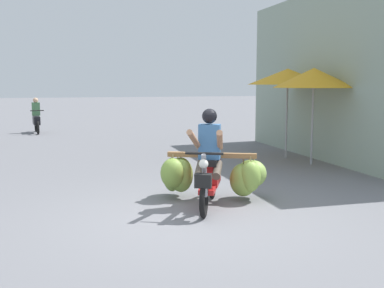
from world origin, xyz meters
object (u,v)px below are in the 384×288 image
object	(u,v)px
market_umbrella_near_shop	(314,78)
motorbike_main_loaded	(211,172)
motorbike_distant_ahead_left	(36,119)
market_umbrella_further_along	(288,77)

from	to	relation	value
market_umbrella_near_shop	motorbike_main_loaded	bearing A→B (deg)	-141.17
motorbike_distant_ahead_left	market_umbrella_further_along	xyz separation A→B (m)	(6.71, -8.38, 1.58)
motorbike_main_loaded	market_umbrella_near_shop	bearing A→B (deg)	38.83
motorbike_main_loaded	market_umbrella_further_along	bearing A→B (deg)	49.43
motorbike_distant_ahead_left	market_umbrella_near_shop	distance (m)	11.79
motorbike_distant_ahead_left	market_umbrella_near_shop	world-z (taller)	market_umbrella_near_shop
motorbike_distant_ahead_left	market_umbrella_further_along	distance (m)	10.85
motorbike_main_loaded	market_umbrella_further_along	size ratio (longest dim) A/B	0.86
market_umbrella_further_along	motorbike_distant_ahead_left	bearing A→B (deg)	128.67
motorbike_distant_ahead_left	market_umbrella_near_shop	size ratio (longest dim) A/B	0.69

